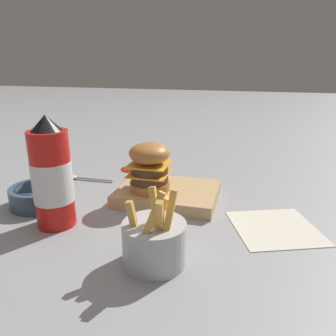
% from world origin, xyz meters
% --- Properties ---
extents(ground_plane, '(6.00, 6.00, 0.00)m').
position_xyz_m(ground_plane, '(0.00, 0.00, 0.00)').
color(ground_plane, gray).
extents(serving_board, '(0.23, 0.18, 0.03)m').
position_xyz_m(serving_board, '(0.02, 0.04, 0.01)').
color(serving_board, tan).
rests_on(serving_board, ground_plane).
extents(burger, '(0.09, 0.09, 0.11)m').
position_xyz_m(burger, '(-0.02, 0.02, 0.08)').
color(burger, '#AD6B33').
rests_on(burger, serving_board).
extents(ketchup_bottle, '(0.08, 0.08, 0.22)m').
position_xyz_m(ketchup_bottle, '(-0.17, -0.13, 0.10)').
color(ketchup_bottle, red).
rests_on(ketchup_bottle, ground_plane).
extents(fries_basket, '(0.10, 0.10, 0.14)m').
position_xyz_m(fries_basket, '(0.06, -0.21, 0.04)').
color(fries_basket, '#B7B7BC').
rests_on(fries_basket, ground_plane).
extents(side_bowl, '(0.13, 0.13, 0.04)m').
position_xyz_m(side_bowl, '(-0.26, -0.06, 0.02)').
color(side_bowl, '#384C66').
rests_on(side_bowl, ground_plane).
extents(spoon, '(0.15, 0.03, 0.01)m').
position_xyz_m(spoon, '(-0.26, 0.11, 0.01)').
color(spoon, silver).
rests_on(spoon, ground_plane).
extents(ketchup_puddle, '(0.07, 0.07, 0.00)m').
position_xyz_m(ketchup_puddle, '(-0.15, 0.23, 0.00)').
color(ketchup_puddle, '#9E140F').
rests_on(ketchup_puddle, ground_plane).
extents(parchment_square, '(0.20, 0.20, 0.00)m').
position_xyz_m(parchment_square, '(0.26, -0.04, 0.00)').
color(parchment_square, beige).
rests_on(parchment_square, ground_plane).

